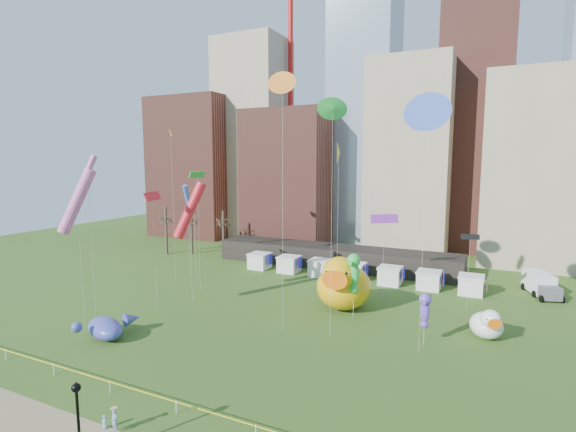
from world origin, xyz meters
The scene contains 30 objects.
ground centered at (0.00, 0.00, 0.00)m, with size 160.00×160.00×0.00m, color #385219.
skyline centered at (2.25, 61.06, 21.44)m, with size 101.00×23.00×68.00m.
crane_left centered at (-21.11, 64.00, 46.90)m, with size 23.00×1.00×76.00m.
pavilion centered at (-4.00, 42.00, 1.60)m, with size 38.00×6.00×3.20m, color black.
vendor_tents centered at (1.02, 36.00, 1.11)m, with size 33.24×2.80×2.40m.
bare_trees centered at (-30.17, 40.54, 4.01)m, with size 8.44×6.44×8.50m.
caution_tape centered at (0.00, 0.00, 0.68)m, with size 50.00×0.06×0.90m.
big_duck centered at (3.43, 23.83, 2.92)m, with size 6.65×8.53×6.35m.
small_duck centered at (18.08, 22.00, 1.41)m, with size 3.87×4.37×3.06m.
seahorse_green centered at (5.32, 21.60, 5.23)m, with size 1.51×1.84×6.97m.
seahorse_purple centered at (13.00, 17.99, 3.47)m, with size 1.12×1.42×4.82m.
whale_inflatable centered at (-13.99, 6.92, 0.99)m, with size 5.52×6.15×2.17m.
lamppost centered at (-1.57, -6.00, 2.91)m, with size 0.50×0.50×4.76m.
box_truck centered at (23.75, 39.49, 1.35)m, with size 4.13×6.59×2.63m.
woman centered at (-2.04, -3.20, 0.77)m, with size 0.55×0.36×1.51m, color white.
toddler centered at (-2.90, -3.20, 0.45)m, with size 0.30×0.22×0.87m, color silver.
kite_0 centered at (-13.28, 18.66, 10.85)m, with size 3.67×3.42×14.17m.
kite_1 centered at (-17.68, 7.46, 12.66)m, with size 2.99×3.70×15.85m.
kite_2 centered at (-17.99, 25.50, 9.67)m, with size 1.29×1.38×10.05m.
kite_3 centered at (4.67, 16.43, 21.00)m, with size 1.58×1.61×22.06m.
kite_4 centered at (2.96, 23.09, 17.24)m, with size 0.95×2.22×18.39m.
kite_5 centered at (-21.47, 28.57, 11.05)m, with size 1.29×2.54×13.14m.
kite_6 centered at (-0.05, 15.86, 23.46)m, with size 1.99×0.36×24.52m.
kite_7 centered at (6.57, 29.24, 9.71)m, with size 3.01×2.31×10.25m.
kite_8 centered at (-14.54, 14.14, 12.68)m, with size 1.11×2.95×13.19m.
kite_9 centered at (-17.11, 8.35, 15.38)m, with size 1.82×1.73×17.06m.
kite_10 centered at (15.90, 29.69, 8.17)m, with size 1.92×0.62×8.53m.
kite_11 centered at (-15.47, 23.05, 14.65)m, with size 0.57×2.67×15.16m.
kite_12 centered at (-21.44, 25.37, 19.93)m, with size 2.14×2.47×20.54m.
kite_13 centered at (12.85, 16.20, 20.32)m, with size 2.88×1.78×21.87m.
Camera 1 is at (18.06, -20.72, 16.45)m, focal length 27.00 mm.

